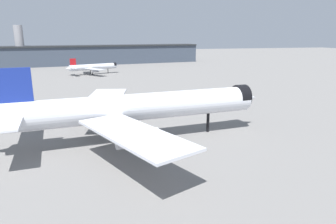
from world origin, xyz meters
name	(u,v)px	position (x,y,z in m)	size (l,w,h in m)	color
ground	(124,139)	(0.00, 0.00, 0.00)	(900.00, 900.00, 0.00)	slate
airliner_near_gate	(134,108)	(2.50, -1.85, 8.21)	(69.03, 62.73, 18.64)	silver
airliner_far_taxiway	(93,67)	(-4.52, 130.88, 4.74)	(34.62, 30.75, 10.76)	silver
terminal_building	(99,54)	(1.58, 201.09, 8.42)	(178.23, 44.09, 32.34)	#3D4756
service_truck_front	(163,100)	(18.80, 35.81, 1.59)	(5.92, 4.72, 3.00)	black
baggage_cart_trailing	(35,114)	(-24.61, 27.90, 0.98)	(2.52, 2.77, 1.82)	black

